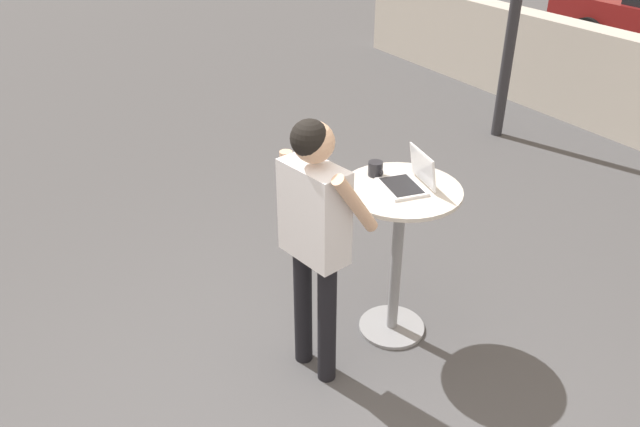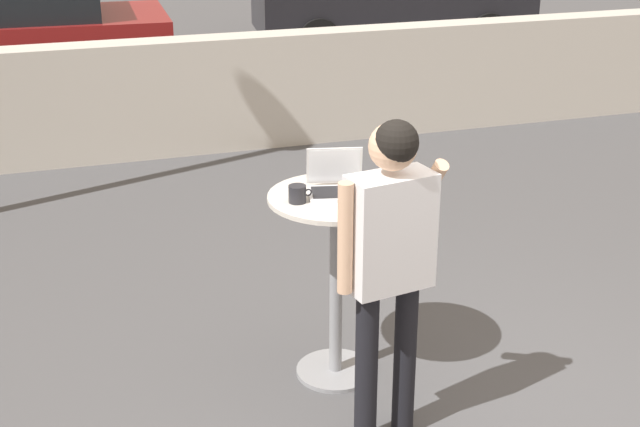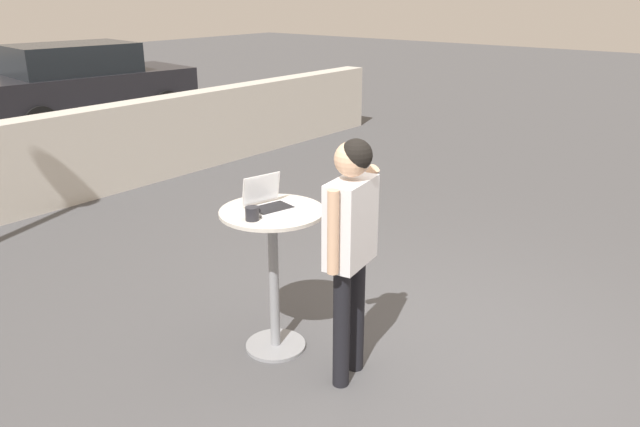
{
  "view_description": "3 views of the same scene",
  "coord_description": "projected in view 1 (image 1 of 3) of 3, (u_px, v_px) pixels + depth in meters",
  "views": [
    {
      "loc": [
        2.01,
        -1.15,
        2.77
      ],
      "look_at": [
        -0.51,
        0.41,
        1.06
      ],
      "focal_mm": 35.0,
      "sensor_mm": 36.0,
      "label": 1
    },
    {
      "loc": [
        -1.9,
        -3.09,
        2.71
      ],
      "look_at": [
        -0.73,
        0.57,
        1.15
      ],
      "focal_mm": 50.0,
      "sensor_mm": 36.0,
      "label": 2
    },
    {
      "loc": [
        -3.4,
        -1.77,
        2.48
      ],
      "look_at": [
        -0.56,
        0.51,
        1.16
      ],
      "focal_mm": 35.0,
      "sensor_mm": 36.0,
      "label": 3
    }
  ],
  "objects": [
    {
      "name": "standing_person",
      "position": [
        314.0,
        224.0,
        3.37
      ],
      "size": [
        0.54,
        0.41,
        1.64
      ],
      "color": "black",
      "rests_on": "ground_plane"
    },
    {
      "name": "cafe_table",
      "position": [
        398.0,
        238.0,
        3.84
      ],
      "size": [
        0.72,
        0.72,
        1.07
      ],
      "color": "gray",
      "rests_on": "ground_plane"
    },
    {
      "name": "laptop",
      "position": [
        409.0,
        180.0,
        3.66
      ],
      "size": [
        0.34,
        0.32,
        0.22
      ],
      "color": "silver",
      "rests_on": "cafe_table"
    },
    {
      "name": "coffee_mug",
      "position": [
        376.0,
        169.0,
        3.79
      ],
      "size": [
        0.12,
        0.09,
        0.09
      ],
      "color": "#232328",
      "rests_on": "cafe_table"
    }
  ]
}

